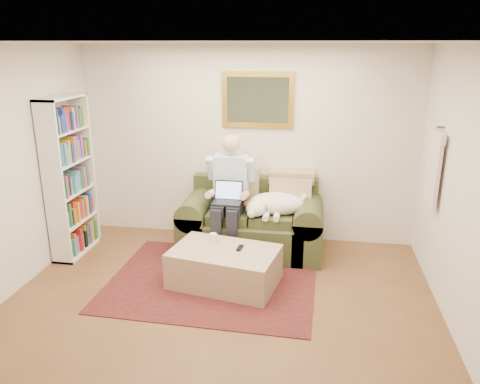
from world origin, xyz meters
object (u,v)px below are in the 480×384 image
(laptop, at_px, (228,197))
(sleeping_dog, at_px, (277,204))
(seated_man, at_px, (229,198))
(ottoman, at_px, (225,267))
(bookshelf, at_px, (69,177))
(coffee_mug, at_px, (213,238))
(sofa, at_px, (252,227))

(laptop, distance_m, sleeping_dog, 0.62)
(seated_man, height_order, laptop, seated_man)
(seated_man, distance_m, ottoman, 0.97)
(sleeping_dog, bearing_deg, ottoman, -119.67)
(sleeping_dog, relative_size, bookshelf, 0.37)
(laptop, height_order, sleeping_dog, laptop)
(laptop, xyz_separation_m, coffee_mug, (-0.07, -0.53, -0.33))
(sofa, distance_m, bookshelf, 2.39)
(sofa, distance_m, coffee_mug, 0.85)
(sleeping_dog, bearing_deg, laptop, -166.36)
(seated_man, xyz_separation_m, ottoman, (0.10, -0.80, -0.55))
(sofa, height_order, coffee_mug, sofa)
(sofa, height_order, ottoman, sofa)
(laptop, relative_size, ottoman, 0.30)
(laptop, bearing_deg, sleeping_dog, 13.64)
(ottoman, relative_size, bookshelf, 0.58)
(sleeping_dog, distance_m, ottoman, 1.11)
(sofa, height_order, laptop, laptop)
(bookshelf, bearing_deg, coffee_mug, -10.60)
(seated_man, height_order, coffee_mug, seated_man)
(sleeping_dog, height_order, ottoman, sleeping_dog)
(seated_man, height_order, sleeping_dog, seated_man)
(ottoman, xyz_separation_m, bookshelf, (-2.07, 0.55, 0.79))
(seated_man, distance_m, sleeping_dog, 0.60)
(laptop, height_order, coffee_mug, laptop)
(sleeping_dog, height_order, coffee_mug, sleeping_dog)
(sofa, xyz_separation_m, seated_man, (-0.27, -0.17, 0.45))
(sleeping_dog, xyz_separation_m, bookshelf, (-2.57, -0.32, 0.31))
(sofa, relative_size, seated_man, 1.19)
(bookshelf, bearing_deg, seated_man, 7.03)
(seated_man, height_order, ottoman, seated_man)
(sofa, bearing_deg, bookshelf, -169.67)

